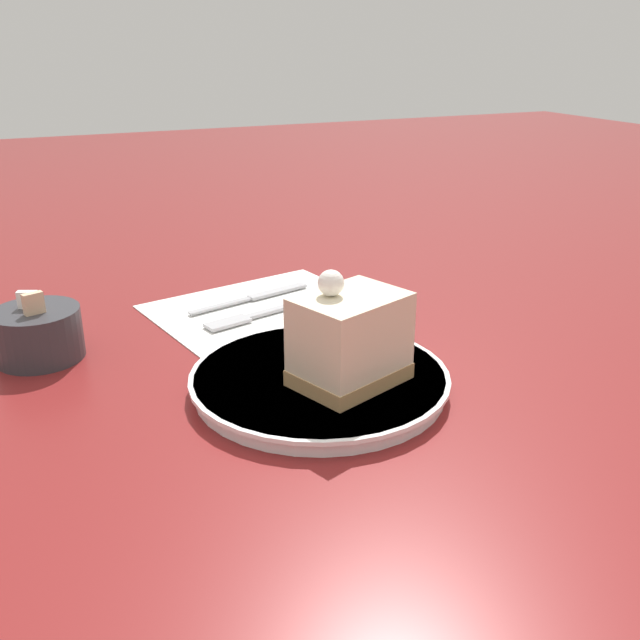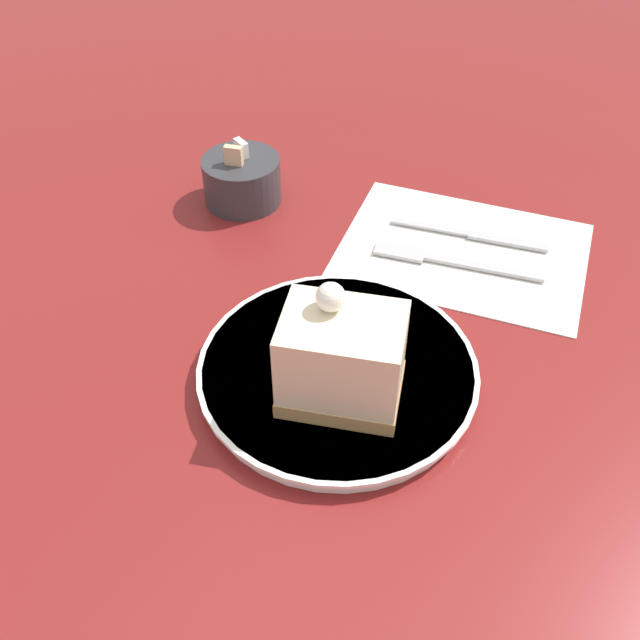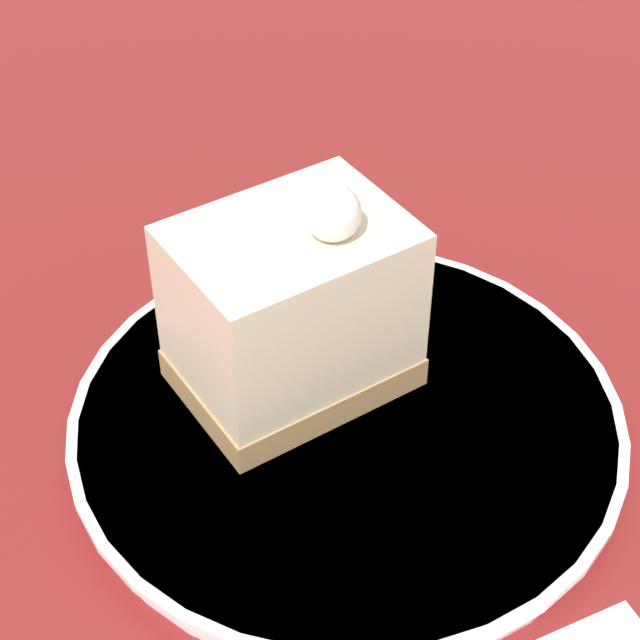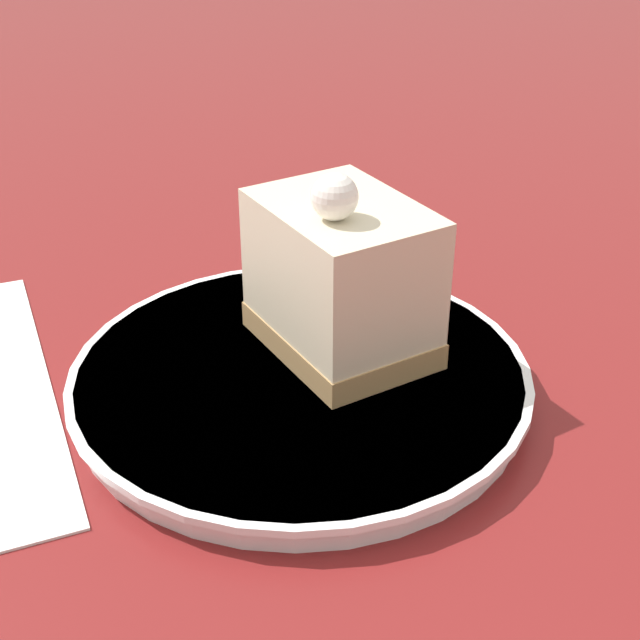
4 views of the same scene
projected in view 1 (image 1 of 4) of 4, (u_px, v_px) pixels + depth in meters
name	position (u px, v px, depth m)	size (l,w,h in m)	color
ground_plane	(302.00, 387.00, 0.68)	(4.00, 4.00, 0.00)	maroon
plate	(319.00, 380.00, 0.67)	(0.25, 0.25, 0.02)	white
cake_slice	(350.00, 339.00, 0.64)	(0.10, 0.12, 0.11)	#AD8451
napkin	(261.00, 307.00, 0.88)	(0.24, 0.29, 0.00)	white
fork	(261.00, 314.00, 0.85)	(0.06, 0.18, 0.00)	#B2B2B7
knife	(260.00, 296.00, 0.91)	(0.05, 0.17, 0.00)	#B2B2B7
sugar_bowl	(38.00, 334.00, 0.73)	(0.09, 0.09, 0.08)	#333338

